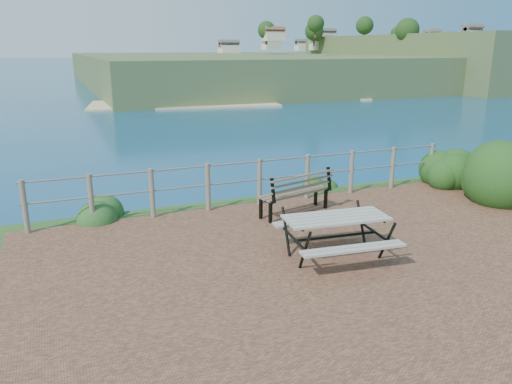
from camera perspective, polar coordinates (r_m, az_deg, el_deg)
ground at (r=8.04m, az=9.71°, el=-8.21°), size 10.00×7.00×0.12m
ocean at (r=206.23m, az=-21.81°, el=14.23°), size 1200.00×1200.00×0.00m
safety_railing at (r=10.66m, az=0.40°, el=1.46°), size 9.40×0.10×1.00m
distant_bay at (r=273.77m, az=18.69°, el=14.43°), size 290.00×232.36×24.00m
picnic_table at (r=8.09m, az=9.06°, el=-4.57°), size 1.71×1.42×0.69m
park_bench at (r=10.07m, az=4.44°, el=0.68°), size 1.66×0.80×0.91m
shrub_right_front at (r=12.62m, az=26.74°, el=-0.67°), size 1.62×1.62×2.29m
shrub_right_edge at (r=13.23m, az=20.75°, el=0.76°), size 1.13×1.13×1.61m
shrub_lip_west at (r=10.51m, az=-16.58°, el=-2.72°), size 0.86×0.86×0.64m
shrub_lip_east at (r=12.42m, az=7.23°, el=0.74°), size 0.68×0.68×0.39m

